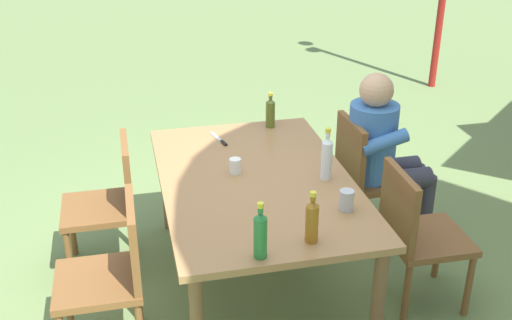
# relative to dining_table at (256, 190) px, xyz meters

# --- Properties ---
(ground_plane) EXTENTS (24.00, 24.00, 0.00)m
(ground_plane) POSITION_rel_dining_table_xyz_m (0.00, 0.00, -0.65)
(ground_plane) COLOR #6B844C
(dining_table) EXTENTS (1.70, 1.09, 0.73)m
(dining_table) POSITION_rel_dining_table_xyz_m (0.00, 0.00, 0.00)
(dining_table) COLOR #A37547
(dining_table) RESTS_ON ground_plane
(chair_far_left) EXTENTS (0.45, 0.45, 0.87)m
(chair_far_left) POSITION_rel_dining_table_xyz_m (-0.38, 0.84, -0.16)
(chair_far_left) COLOR brown
(chair_far_left) RESTS_ON ground_plane
(chair_far_right) EXTENTS (0.45, 0.45, 0.87)m
(chair_far_right) POSITION_rel_dining_table_xyz_m (0.38, 0.84, -0.16)
(chair_far_right) COLOR brown
(chair_far_right) RESTS_ON ground_plane
(chair_near_right) EXTENTS (0.44, 0.44, 0.87)m
(chair_near_right) POSITION_rel_dining_table_xyz_m (0.38, -0.84, -0.16)
(chair_near_right) COLOR brown
(chair_near_right) RESTS_ON ground_plane
(chair_near_left) EXTENTS (0.44, 0.44, 0.87)m
(chair_near_left) POSITION_rel_dining_table_xyz_m (-0.38, -0.84, -0.16)
(chair_near_left) COLOR brown
(chair_near_left) RESTS_ON ground_plane
(person_in_white_shirt) EXTENTS (0.47, 0.61, 1.18)m
(person_in_white_shirt) POSITION_rel_dining_table_xyz_m (-0.38, 0.95, 0.00)
(person_in_white_shirt) COLOR #3D70B2
(person_in_white_shirt) RESTS_ON ground_plane
(bottle_olive) EXTENTS (0.06, 0.06, 0.25)m
(bottle_olive) POSITION_rel_dining_table_xyz_m (-0.74, 0.27, 0.18)
(bottle_olive) COLOR #566623
(bottle_olive) RESTS_ON dining_table
(bottle_amber) EXTENTS (0.06, 0.06, 0.27)m
(bottle_amber) POSITION_rel_dining_table_xyz_m (0.70, 0.11, 0.19)
(bottle_amber) COLOR #996019
(bottle_amber) RESTS_ON dining_table
(bottle_green) EXTENTS (0.06, 0.06, 0.29)m
(bottle_green) POSITION_rel_dining_table_xyz_m (0.77, -0.16, 0.20)
(bottle_green) COLOR #287A38
(bottle_green) RESTS_ON dining_table
(bottle_clear) EXTENTS (0.06, 0.06, 0.31)m
(bottle_clear) POSITION_rel_dining_table_xyz_m (0.08, 0.39, 0.21)
(bottle_clear) COLOR white
(bottle_clear) RESTS_ON dining_table
(cup_white) EXTENTS (0.07, 0.07, 0.09)m
(cup_white) POSITION_rel_dining_table_xyz_m (-0.10, -0.10, 0.12)
(cup_white) COLOR white
(cup_white) RESTS_ON dining_table
(cup_steel) EXTENTS (0.08, 0.08, 0.11)m
(cup_steel) POSITION_rel_dining_table_xyz_m (0.45, 0.38, 0.13)
(cup_steel) COLOR #B2B7BC
(cup_steel) RESTS_ON dining_table
(table_knife) EXTENTS (0.24, 0.08, 0.01)m
(table_knife) POSITION_rel_dining_table_xyz_m (-0.59, -0.11, 0.08)
(table_knife) COLOR silver
(table_knife) RESTS_ON dining_table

